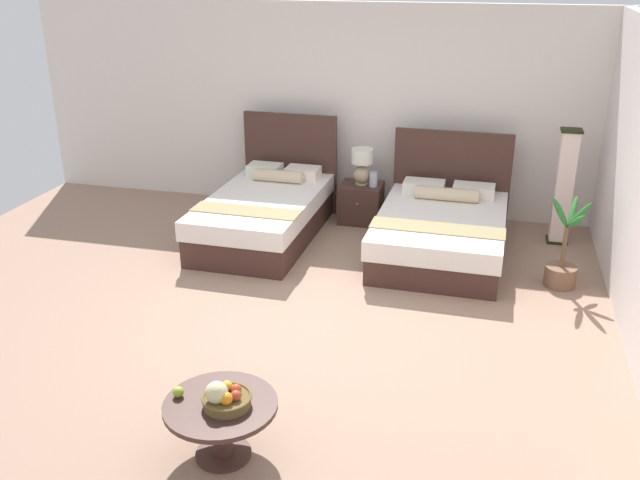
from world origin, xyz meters
name	(u,v)px	position (x,y,z in m)	size (l,w,h in m)	color
ground_plane	(307,322)	(0.00, 0.00, -0.01)	(9.31, 10.16, 0.02)	#9A7964
wall_back	(374,110)	(0.00, 3.28, 1.32)	(9.31, 0.12, 2.65)	silver
bed_near_window	(266,212)	(-1.05, 1.94, 0.31)	(1.26, 2.23, 1.29)	#402721
bed_near_corner	(441,229)	(1.05, 1.94, 0.29)	(1.45, 2.09, 1.20)	#402721
nightstand	(361,203)	(-0.03, 2.72, 0.25)	(0.52, 0.49, 0.49)	#402721
table_lamp	(362,164)	(-0.03, 2.74, 0.75)	(0.27, 0.27, 0.46)	tan
vase	(373,179)	(0.12, 2.68, 0.59)	(0.10, 0.10, 0.19)	#B0B5C4
coffee_table	(221,417)	(-0.06, -1.94, 0.31)	(0.76, 0.76, 0.43)	#402721
fruit_bowl	(225,397)	(-0.02, -1.97, 0.50)	(0.33, 0.33, 0.20)	brown
loose_apple	(178,392)	(-0.36, -1.95, 0.46)	(0.08, 0.08, 0.08)	#92B63A
floor_lamp_corner	(564,187)	(2.37, 2.63, 0.68)	(0.24, 0.24, 1.36)	black
potted_palm	(562,262)	(2.33, 1.39, 0.26)	(0.44, 0.64, 1.02)	brown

